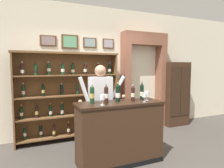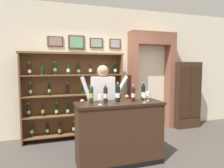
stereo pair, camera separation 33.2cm
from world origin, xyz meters
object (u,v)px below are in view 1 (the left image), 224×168
at_px(tasting_bottle_super_tuscan, 133,93).
at_px(wine_shelf, 68,94).
at_px(wine_glass_spare, 144,96).
at_px(wine_glass_center, 147,94).
at_px(wine_glass_left, 102,98).
at_px(tasting_bottle_bianco, 92,94).
at_px(tasting_counter, 120,133).
at_px(tasting_bottle_chianti, 106,94).
at_px(tasting_bottle_prosecco, 142,92).
at_px(side_cabinet, 176,94).
at_px(shopkeeper, 101,98).
at_px(tasting_bottle_brunello, 118,93).

bearing_deg(tasting_bottle_super_tuscan, wine_shelf, 120.46).
bearing_deg(tasting_bottle_super_tuscan, wine_glass_spare, -54.24).
bearing_deg(wine_glass_center, wine_glass_spare, -138.21).
distance_m(wine_glass_center, wine_glass_left, 0.85).
height_order(tasting_bottle_bianco, tasting_bottle_super_tuscan, tasting_bottle_bianco).
bearing_deg(wine_glass_left, tasting_counter, 19.78).
bearing_deg(wine_glass_spare, wine_glass_center, 41.79).
distance_m(tasting_bottle_chianti, tasting_bottle_prosecco, 0.68).
xyz_separation_m(side_cabinet, tasting_bottle_super_tuscan, (-2.12, -1.37, 0.30)).
bearing_deg(wine_shelf, wine_glass_left, -81.94).
bearing_deg(shopkeeper, wine_glass_left, -108.03).
bearing_deg(tasting_bottle_brunello, tasting_bottle_chianti, -178.49).
xyz_separation_m(shopkeeper, tasting_bottle_bianco, (-0.33, -0.52, 0.16)).
bearing_deg(wine_glass_left, tasting_bottle_chianti, 52.87).
bearing_deg(wine_glass_center, side_cabinet, 37.26).
relative_size(tasting_bottle_brunello, wine_glass_spare, 2.22).
height_order(shopkeeper, tasting_bottle_super_tuscan, shopkeeper).
height_order(wine_shelf, tasting_counter, wine_shelf).
height_order(wine_shelf, tasting_bottle_super_tuscan, wine_shelf).
relative_size(wine_glass_spare, wine_glass_center, 0.89).
xyz_separation_m(side_cabinet, wine_glass_left, (-2.72, -1.50, 0.28)).
bearing_deg(side_cabinet, tasting_bottle_super_tuscan, -147.21).
bearing_deg(wine_glass_center, tasting_bottle_bianco, 173.92).
bearing_deg(shopkeeper, tasting_bottle_super_tuscan, -56.09).
distance_m(wine_shelf, wine_glass_spare, 1.83).
relative_size(tasting_counter, wine_glass_spare, 9.83).
bearing_deg(tasting_bottle_prosecco, wine_glass_center, -72.76).
relative_size(tasting_counter, wine_glass_left, 9.17).
xyz_separation_m(tasting_bottle_bianco, wine_glass_center, (0.95, -0.10, -0.03)).
xyz_separation_m(wine_shelf, tasting_bottle_chianti, (0.35, -1.36, 0.15)).
bearing_deg(wine_shelf, tasting_bottle_super_tuscan, -59.54).
relative_size(tasting_counter, tasting_bottle_bianco, 4.84).
distance_m(tasting_bottle_super_tuscan, wine_glass_spare, 0.21).
bearing_deg(tasting_counter, wine_shelf, 111.94).
height_order(tasting_bottle_bianco, wine_glass_left, tasting_bottle_bianco).
distance_m(shopkeeper, wine_glass_left, 0.75).
xyz_separation_m(tasting_bottle_chianti, tasting_bottle_super_tuscan, (0.47, -0.03, -0.01)).
xyz_separation_m(shopkeeper, tasting_bottle_prosecco, (0.58, -0.52, 0.15)).
distance_m(wine_shelf, wine_glass_left, 1.56).
relative_size(tasting_bottle_super_tuscan, wine_glass_left, 1.81).
distance_m(tasting_counter, tasting_bottle_bianco, 0.81).
distance_m(tasting_bottle_prosecco, wine_glass_spare, 0.23).
bearing_deg(wine_glass_spare, wine_glass_left, 177.54).
distance_m(tasting_bottle_chianti, tasting_bottle_brunello, 0.21).
relative_size(wine_shelf, side_cabinet, 1.29).
relative_size(wine_shelf, wine_glass_spare, 15.19).
bearing_deg(wine_glass_spare, shopkeeper, 124.35).
distance_m(shopkeeper, wine_glass_spare, 0.89).
distance_m(tasting_counter, tasting_bottle_prosecco, 0.81).
bearing_deg(wine_shelf, tasting_bottle_prosecco, -52.78).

